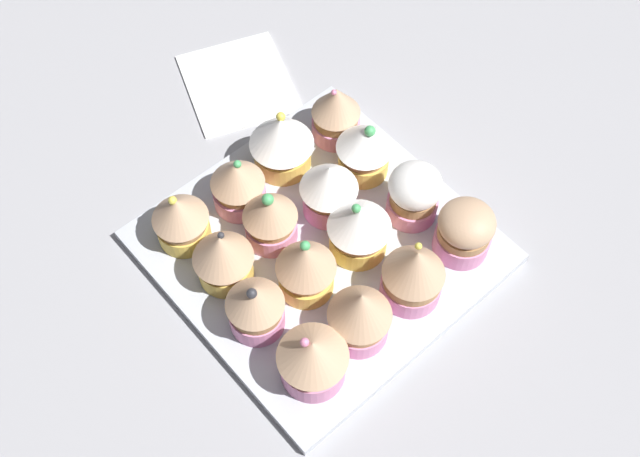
{
  "coord_description": "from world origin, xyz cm",
  "views": [
    {
      "loc": [
        -29.45,
        25.93,
        69.17
      ],
      "look_at": [
        0.0,
        0.0,
        4.2
      ],
      "focal_mm": 43.23,
      "sensor_mm": 36.0,
      "label": 1
    }
  ],
  "objects_px": {
    "baking_tray": "(320,247)",
    "cupcake_9": "(306,267)",
    "cupcake_4": "(414,273)",
    "cupcake_13": "(255,306)",
    "cupcake_6": "(329,188)",
    "cupcake_7": "(282,142)",
    "cupcake_3": "(336,112)",
    "cupcake_12": "(313,358)",
    "cupcake_14": "(223,256)",
    "cupcake_5": "(359,227)",
    "cupcake_15": "(181,219)",
    "cupcake_0": "(465,230)",
    "cupcake_8": "(360,314)",
    "cupcake_1": "(414,193)",
    "cupcake_10": "(270,217)",
    "napkin": "(238,82)",
    "cupcake_2": "(364,148)",
    "cupcake_11": "(238,184)"
  },
  "relations": [
    {
      "from": "baking_tray",
      "to": "cupcake_9",
      "type": "height_order",
      "value": "cupcake_9"
    },
    {
      "from": "cupcake_4",
      "to": "cupcake_13",
      "type": "relative_size",
      "value": 1.07
    },
    {
      "from": "cupcake_6",
      "to": "cupcake_7",
      "type": "relative_size",
      "value": 0.96
    },
    {
      "from": "cupcake_3",
      "to": "cupcake_12",
      "type": "relative_size",
      "value": 1.06
    },
    {
      "from": "cupcake_14",
      "to": "cupcake_5",
      "type": "bearing_deg",
      "value": -117.6
    },
    {
      "from": "cupcake_13",
      "to": "cupcake_15",
      "type": "bearing_deg",
      "value": -2.18
    },
    {
      "from": "cupcake_0",
      "to": "cupcake_8",
      "type": "distance_m",
      "value": 0.14
    },
    {
      "from": "cupcake_8",
      "to": "cupcake_9",
      "type": "xyz_separation_m",
      "value": [
        0.07,
        0.0,
        -0.0
      ]
    },
    {
      "from": "cupcake_1",
      "to": "cupcake_14",
      "type": "xyz_separation_m",
      "value": [
        0.07,
        0.19,
        0.0
      ]
    },
    {
      "from": "cupcake_4",
      "to": "cupcake_7",
      "type": "xyz_separation_m",
      "value": [
        0.2,
        -0.01,
        -0.0
      ]
    },
    {
      "from": "baking_tray",
      "to": "cupcake_15",
      "type": "distance_m",
      "value": 0.14
    },
    {
      "from": "cupcake_10",
      "to": "cupcake_14",
      "type": "distance_m",
      "value": 0.06
    },
    {
      "from": "cupcake_6",
      "to": "cupcake_9",
      "type": "bearing_deg",
      "value": 124.69
    },
    {
      "from": "cupcake_7",
      "to": "baking_tray",
      "type": "bearing_deg",
      "value": 160.4
    },
    {
      "from": "cupcake_7",
      "to": "cupcake_8",
      "type": "relative_size",
      "value": 0.98
    },
    {
      "from": "cupcake_1",
      "to": "cupcake_13",
      "type": "xyz_separation_m",
      "value": [
        0.01,
        0.2,
        0.0
      ]
    },
    {
      "from": "cupcake_1",
      "to": "napkin",
      "type": "bearing_deg",
      "value": 4.24
    },
    {
      "from": "cupcake_15",
      "to": "baking_tray",
      "type": "bearing_deg",
      "value": -135.07
    },
    {
      "from": "cupcake_6",
      "to": "cupcake_7",
      "type": "xyz_separation_m",
      "value": [
        0.08,
        -0.0,
        -0.0
      ]
    },
    {
      "from": "cupcake_8",
      "to": "cupcake_14",
      "type": "bearing_deg",
      "value": 23.18
    },
    {
      "from": "cupcake_9",
      "to": "cupcake_15",
      "type": "height_order",
      "value": "cupcake_9"
    },
    {
      "from": "cupcake_6",
      "to": "cupcake_9",
      "type": "distance_m",
      "value": 0.09
    },
    {
      "from": "cupcake_0",
      "to": "cupcake_6",
      "type": "distance_m",
      "value": 0.14
    },
    {
      "from": "baking_tray",
      "to": "napkin",
      "type": "bearing_deg",
      "value": -18.2
    },
    {
      "from": "cupcake_3",
      "to": "napkin",
      "type": "bearing_deg",
      "value": 12.16
    },
    {
      "from": "cupcake_7",
      "to": "cupcake_9",
      "type": "height_order",
      "value": "cupcake_9"
    },
    {
      "from": "cupcake_6",
      "to": "cupcake_7",
      "type": "bearing_deg",
      "value": -1.41
    },
    {
      "from": "cupcake_0",
      "to": "cupcake_12",
      "type": "height_order",
      "value": "cupcake_12"
    },
    {
      "from": "cupcake_1",
      "to": "napkin",
      "type": "distance_m",
      "value": 0.27
    },
    {
      "from": "cupcake_12",
      "to": "cupcake_15",
      "type": "xyz_separation_m",
      "value": [
        0.2,
        0.0,
        -0.0
      ]
    },
    {
      "from": "cupcake_2",
      "to": "cupcake_6",
      "type": "height_order",
      "value": "same"
    },
    {
      "from": "cupcake_9",
      "to": "napkin",
      "type": "bearing_deg",
      "value": -24.44
    },
    {
      "from": "cupcake_5",
      "to": "napkin",
      "type": "relative_size",
      "value": 0.57
    },
    {
      "from": "cupcake_2",
      "to": "cupcake_8",
      "type": "bearing_deg",
      "value": 135.58
    },
    {
      "from": "cupcake_13",
      "to": "cupcake_15",
      "type": "xyz_separation_m",
      "value": [
        0.12,
        -0.0,
        -0.0
      ]
    },
    {
      "from": "cupcake_14",
      "to": "cupcake_1",
      "type": "bearing_deg",
      "value": -109.91
    },
    {
      "from": "cupcake_7",
      "to": "cupcake_12",
      "type": "bearing_deg",
      "value": 146.69
    },
    {
      "from": "cupcake_2",
      "to": "cupcake_10",
      "type": "height_order",
      "value": "cupcake_10"
    },
    {
      "from": "cupcake_7",
      "to": "cupcake_10",
      "type": "relative_size",
      "value": 0.99
    },
    {
      "from": "cupcake_6",
      "to": "cupcake_15",
      "type": "distance_m",
      "value": 0.15
    },
    {
      "from": "cupcake_4",
      "to": "cupcake_15",
      "type": "bearing_deg",
      "value": 32.9
    },
    {
      "from": "cupcake_3",
      "to": "cupcake_15",
      "type": "relative_size",
      "value": 1.1
    },
    {
      "from": "cupcake_7",
      "to": "cupcake_2",
      "type": "bearing_deg",
      "value": -136.41
    },
    {
      "from": "baking_tray",
      "to": "cupcake_10",
      "type": "bearing_deg",
      "value": 38.17
    },
    {
      "from": "cupcake_2",
      "to": "cupcake_11",
      "type": "xyz_separation_m",
      "value": [
        0.05,
        0.13,
        -0.0
      ]
    },
    {
      "from": "cupcake_8",
      "to": "cupcake_10",
      "type": "bearing_deg",
      "value": -2.49
    },
    {
      "from": "baking_tray",
      "to": "cupcake_12",
      "type": "xyz_separation_m",
      "value": [
        -0.1,
        0.1,
        0.04
      ]
    },
    {
      "from": "cupcake_11",
      "to": "napkin",
      "type": "distance_m",
      "value": 0.18
    },
    {
      "from": "cupcake_10",
      "to": "cupcake_5",
      "type": "bearing_deg",
      "value": -139.42
    },
    {
      "from": "baking_tray",
      "to": "cupcake_0",
      "type": "height_order",
      "value": "cupcake_0"
    }
  ]
}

